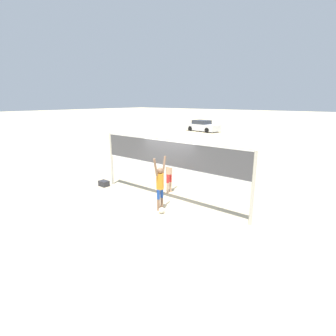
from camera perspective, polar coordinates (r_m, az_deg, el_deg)
The scene contains 7 objects.
ground_plane at distance 10.97m, azimuth 0.00°, elevation -7.07°, with size 200.00×200.00×0.00m, color beige.
volleyball_net at distance 10.44m, azimuth 0.00°, elevation 2.26°, with size 7.13×0.10×2.54m.
player_spiker at distance 9.74m, azimuth -1.75°, elevation -3.22°, with size 0.28×0.69×2.05m.
player_blocker at distance 11.56m, azimuth 0.23°, elevation -0.04°, with size 0.28×0.71×2.14m.
volleyball at distance 9.76m, azimuth -1.38°, elevation -9.21°, with size 0.22×0.22×0.22m.
gear_bag at distance 13.06m, azimuth -13.77°, elevation -3.28°, with size 0.47×0.34×0.27m.
parked_car_mid at distance 35.48m, azimuth 7.54°, elevation 8.99°, with size 4.88×2.52×1.46m.
Camera 1 is at (6.39, -7.95, 4.05)m, focal length 28.00 mm.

